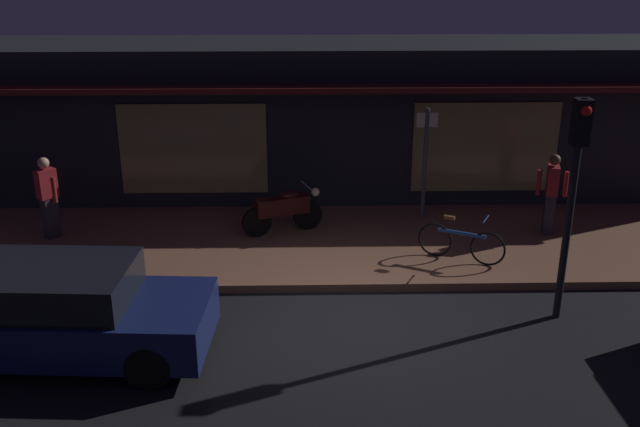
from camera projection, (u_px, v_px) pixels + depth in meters
name	position (u px, v px, depth m)	size (l,w,h in m)	color
ground_plane	(354.00, 320.00, 11.71)	(60.00, 60.00, 0.00)	black
sidewalk_slab	(344.00, 244.00, 14.49)	(18.00, 4.00, 0.15)	brown
storefront_building	(337.00, 120.00, 17.05)	(18.00, 3.30, 3.60)	black
motorcycle	(284.00, 209.00, 14.69)	(1.64, 0.79, 0.97)	black
bicycle_parked	(461.00, 243.00, 13.42)	(1.50, 0.79, 0.91)	black
person_photographer	(48.00, 196.00, 14.30)	(0.52, 0.47, 1.67)	#28232D
person_bystander	(551.00, 192.00, 14.51)	(0.61, 0.42, 1.67)	#28232D
sign_post	(425.00, 157.00, 15.18)	(0.44, 0.09, 2.40)	#47474C
traffic_light_pole	(575.00, 172.00, 10.95)	(0.24, 0.33, 3.60)	black
parked_car_near	(65.00, 312.00, 10.50)	(4.19, 1.99, 1.42)	black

